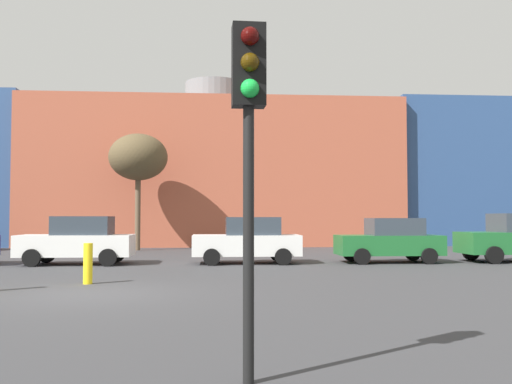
# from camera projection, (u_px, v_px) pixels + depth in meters

# --- Properties ---
(ground_plane) EXTENTS (200.00, 200.00, 0.00)m
(ground_plane) POSITION_uv_depth(u_px,v_px,m) (87.00, 294.00, 13.03)
(ground_plane) COLOR #38383A
(building_backdrop) EXTENTS (40.38, 11.86, 11.04)m
(building_backdrop) POSITION_uv_depth(u_px,v_px,m) (214.00, 176.00, 38.99)
(building_backdrop) COLOR #B2563D
(building_backdrop) RESTS_ON ground_plane
(parked_car_2) EXTENTS (4.14, 2.03, 1.80)m
(parked_car_2) POSITION_uv_depth(u_px,v_px,m) (78.00, 240.00, 21.14)
(parked_car_2) COLOR white
(parked_car_2) RESTS_ON ground_plane
(parked_car_3) EXTENTS (4.07, 2.00, 1.77)m
(parked_car_3) POSITION_uv_depth(u_px,v_px,m) (248.00, 240.00, 21.62)
(parked_car_3) COLOR white
(parked_car_3) RESTS_ON ground_plane
(parked_car_4) EXTENTS (3.99, 1.96, 1.73)m
(parked_car_4) POSITION_uv_depth(u_px,v_px,m) (390.00, 240.00, 22.03)
(parked_car_4) COLOR #1E662D
(parked_car_4) RESTS_ON ground_plane
(traffic_light_near_right) EXTENTS (0.37, 0.37, 3.85)m
(traffic_light_near_right) POSITION_uv_depth(u_px,v_px,m) (249.00, 117.00, 6.09)
(traffic_light_near_right) COLOR black
(traffic_light_near_right) RESTS_ON ground_plane
(bare_tree_0) EXTENTS (3.13, 3.13, 6.24)m
(bare_tree_0) POSITION_uv_depth(u_px,v_px,m) (138.00, 158.00, 30.37)
(bare_tree_0) COLOR brown
(bare_tree_0) RESTS_ON ground_plane
(bollard_yellow_1) EXTENTS (0.24, 0.24, 1.07)m
(bollard_yellow_1) POSITION_uv_depth(u_px,v_px,m) (88.00, 264.00, 14.94)
(bollard_yellow_1) COLOR yellow
(bollard_yellow_1) RESTS_ON ground_plane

